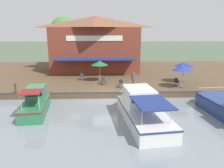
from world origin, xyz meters
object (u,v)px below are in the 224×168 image
Objects in this scene: cafe_chair_far_corner_seat at (121,83)px; tree_behind_restaurant at (63,33)px; patio_umbrella_mid_patio_left at (184,65)px; waterfront_restaurant at (96,43)px; cafe_chair_under_first_umbrella at (82,76)px; motorboat_nearest_quay at (36,102)px; patio_umbrella_back_row at (183,68)px; cafe_chair_mid_patio at (103,81)px; person_mid_patio at (133,78)px; patio_umbrella_mid_patio_right at (100,63)px; tree_downstream_bank at (109,39)px; cafe_chair_facing_river at (176,82)px; mooring_post at (15,88)px; motorboat_far_downstream at (140,108)px.

tree_behind_restaurant is at bearing -150.11° from cafe_chair_far_corner_seat.
tree_behind_restaurant is at bearing -128.58° from patio_umbrella_mid_patio_left.
waterfront_restaurant is 8.30m from cafe_chair_under_first_umbrella.
patio_umbrella_mid_patio_left is 0.42× the size of motorboat_nearest_quay.
tree_behind_restaurant is (-11.09, -4.00, 5.09)m from cafe_chair_under_first_umbrella.
cafe_chair_under_first_umbrella is at bearing -110.64° from patio_umbrella_back_row.
person_mid_patio is (1.06, 3.25, 0.53)m from cafe_chair_mid_patio.
patio_umbrella_mid_patio_right is 9.42m from patio_umbrella_back_row.
cafe_chair_under_first_umbrella is at bearing -129.67° from cafe_chair_far_corner_seat.
cafe_chair_far_corner_seat is at bearing -75.12° from patio_umbrella_mid_patio_left.
waterfront_restaurant is 2.26× the size of motorboat_nearest_quay.
person_mid_patio is 16.48m from tree_downstream_bank.
person_mid_patio is at bearing 59.10° from cafe_chair_under_first_umbrella.
cafe_chair_facing_river is (3.25, 10.80, 0.00)m from cafe_chair_under_first_umbrella.
cafe_chair_far_corner_seat is at bearing 100.30° from mooring_post.
motorboat_far_downstream is 23.82m from tree_downstream_bank.
motorboat_nearest_quay is 5.68× the size of mooring_post.
waterfront_restaurant is 8.05× the size of person_mid_patio.
motorboat_nearest_quay is at bearing -54.21° from cafe_chair_far_corner_seat.
patio_umbrella_mid_patio_right is 0.37× the size of tree_downstream_bank.
cafe_chair_facing_river is at bearing 74.23° from patio_umbrella_mid_patio_right.
mooring_post is 0.12× the size of tree_behind_restaurant.
patio_umbrella_mid_patio_right is 2.47× the size of mooring_post.
cafe_chair_far_corner_seat is (2.01, -7.56, -1.67)m from patio_umbrella_mid_patio_left.
motorboat_far_downstream is (10.97, 5.46, -0.20)m from cafe_chair_under_first_umbrella.
cafe_chair_under_first_umbrella is 9.58m from motorboat_nearest_quay.
tree_downstream_bank reaches higher than cafe_chair_facing_river.
tree_downstream_bank is at bearing 163.06° from motorboat_nearest_quay.
waterfront_restaurant is at bearing -138.71° from cafe_chair_facing_river.
patio_umbrella_mid_patio_left is at bearing 156.60° from patio_umbrella_back_row.
tree_downstream_bank reaches higher than patio_umbrella_mid_patio_right.
cafe_chair_mid_patio is 2.26m from cafe_chair_far_corner_seat.
cafe_chair_under_first_umbrella is 0.12× the size of tree_downstream_bank.
motorboat_nearest_quay is 4.61m from mooring_post.
waterfront_restaurant reaches higher than mooring_post.
cafe_chair_mid_patio is 0.52× the size of person_mid_patio.
motorboat_far_downstream is at bearing 77.58° from motorboat_nearest_quay.
patio_umbrella_back_row is at bearing 83.12° from person_mid_patio.
tree_behind_restaurant is at bearing 173.45° from mooring_post.
cafe_chair_facing_river is at bearing 41.29° from waterfront_restaurant.
cafe_chair_under_first_umbrella is 0.52× the size of person_mid_patio.
motorboat_far_downstream is 1.50× the size of motorboat_nearest_quay.
waterfront_restaurant is 1.91× the size of tree_downstream_bank.
motorboat_far_downstream is at bearing -34.70° from cafe_chair_facing_river.
waterfront_restaurant is 17.47m from motorboat_nearest_quay.
cafe_chair_under_first_umbrella is at bearing 162.34° from motorboat_nearest_quay.
cafe_chair_far_corner_seat is (0.51, -6.27, 0.00)m from cafe_chair_facing_river.
cafe_chair_far_corner_seat is 9.18m from motorboat_nearest_quay.
cafe_chair_facing_river is at bearing 73.27° from cafe_chair_under_first_umbrella.
patio_umbrella_mid_patio_right is 2.44m from cafe_chair_mid_patio.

